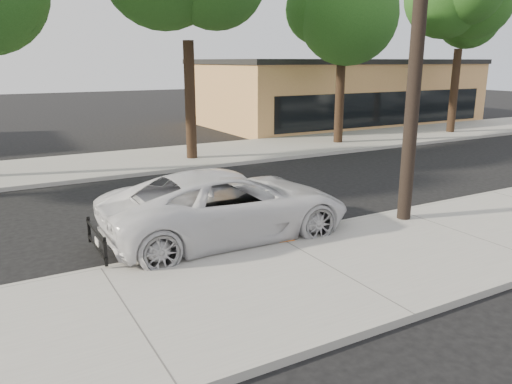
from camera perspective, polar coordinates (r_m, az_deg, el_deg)
ground at (r=13.60m, az=-2.63°, el=-2.83°), size 120.00×120.00×0.00m
near_sidewalk at (r=10.15m, az=8.50°, el=-8.82°), size 90.00×4.40×0.15m
far_sidewalk at (r=21.30m, az=-13.02°, el=3.47°), size 90.00×5.00×0.15m
curb_near at (r=11.83m, az=1.97°, el=-5.17°), size 90.00×0.12×0.16m
building_main at (r=35.23m, az=9.12°, el=11.16°), size 18.00×10.00×4.00m
utility_pole at (r=12.95m, az=18.02°, el=16.69°), size 1.40×0.34×9.00m
tree_d at (r=25.36m, az=10.53°, el=19.65°), size 4.50×4.35×8.75m
tree_e at (r=30.93m, az=22.97°, el=18.47°), size 4.80×4.65×9.25m
police_cruiser at (r=11.77m, az=-3.20°, el=-1.47°), size 5.97×2.85×1.64m
traffic_cone at (r=11.39m, az=3.22°, el=-3.71°), size 0.42×0.42×0.73m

